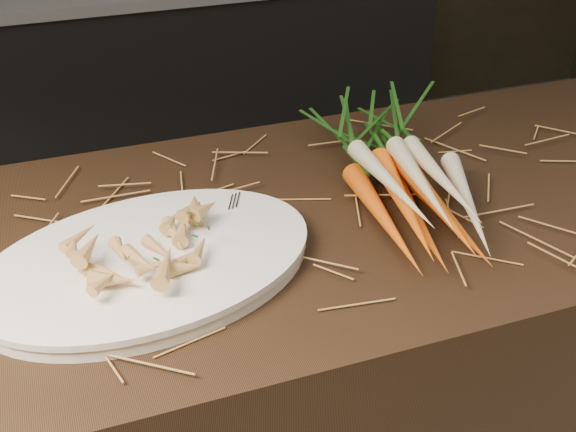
% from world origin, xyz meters
% --- Properties ---
extents(main_counter, '(2.40, 0.70, 0.90)m').
position_xyz_m(main_counter, '(0.00, 0.30, 0.45)').
color(main_counter, black).
rests_on(main_counter, ground).
extents(back_counter, '(1.82, 0.62, 0.84)m').
position_xyz_m(back_counter, '(0.30, 2.18, 0.42)').
color(back_counter, black).
rests_on(back_counter, ground).
extents(straw_bedding, '(1.40, 0.60, 0.02)m').
position_xyz_m(straw_bedding, '(0.00, 0.30, 0.91)').
color(straw_bedding, '#AB7636').
rests_on(straw_bedding, main_counter).
extents(root_veg_bunch, '(0.24, 0.59, 0.11)m').
position_xyz_m(root_veg_bunch, '(0.20, 0.35, 0.95)').
color(root_veg_bunch, '#E65703').
rests_on(root_veg_bunch, main_counter).
extents(serving_platter, '(0.55, 0.41, 0.03)m').
position_xyz_m(serving_platter, '(-0.25, 0.22, 0.91)').
color(serving_platter, white).
rests_on(serving_platter, main_counter).
extents(roasted_veg_heap, '(0.27, 0.22, 0.05)m').
position_xyz_m(roasted_veg_heap, '(-0.25, 0.22, 0.95)').
color(roasted_veg_heap, '#AF7E3D').
rests_on(roasted_veg_heap, serving_platter).
extents(serving_fork, '(0.09, 0.18, 0.00)m').
position_xyz_m(serving_fork, '(-0.07, 0.23, 0.93)').
color(serving_fork, silver).
rests_on(serving_fork, serving_platter).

